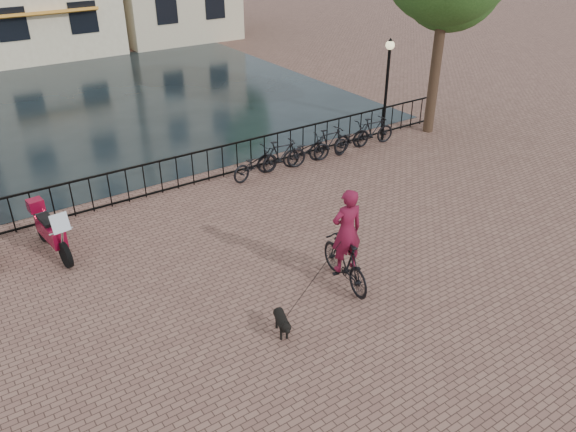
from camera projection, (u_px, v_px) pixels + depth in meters
ground at (374, 330)px, 11.00m from camera, size 100.00×100.00×0.00m
canal_water at (96, 105)px, 23.52m from camera, size 20.00×20.00×0.00m
railing at (193, 169)px, 16.55m from camera, size 20.00×0.05×1.02m
lamp_post at (388, 73)px, 18.90m from camera, size 0.30×0.30×3.45m
cyclist at (346, 244)px, 11.91m from camera, size 0.92×2.02×2.67m
dog at (282, 323)px, 10.81m from camera, size 0.48×0.81×0.52m
motorcycle at (50, 227)px, 13.13m from camera, size 0.69×2.06×1.44m
parked_bike_0 at (256, 164)px, 17.02m from camera, size 1.79×0.87×0.90m
parked_bike_1 at (282, 155)px, 17.47m from camera, size 1.72×0.73×1.00m
parked_bike_2 at (306, 150)px, 17.96m from camera, size 1.76×0.76×0.90m
parked_bike_3 at (330, 143)px, 18.40m from camera, size 1.67×0.47×1.00m
parked_bike_4 at (352, 138)px, 18.90m from camera, size 1.79×0.86×0.90m
parked_bike_5 at (373, 131)px, 19.34m from camera, size 1.70×0.64×1.00m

